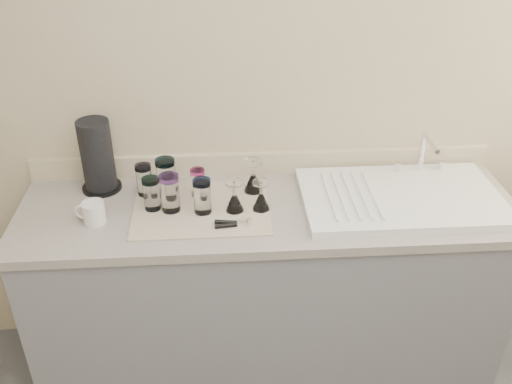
{
  "coord_description": "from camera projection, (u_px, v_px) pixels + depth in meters",
  "views": [
    {
      "loc": [
        -0.19,
        -0.77,
        2.16
      ],
      "look_at": [
        -0.06,
        1.15,
        1.0
      ],
      "focal_mm": 40.0,
      "sensor_mm": 36.0,
      "label": 1
    }
  ],
  "objects": [
    {
      "name": "room_envelope",
      "position": [
        334.0,
        258.0,
        0.98
      ],
      "size": [
        3.54,
        3.5,
        2.52
      ],
      "color": "#525257",
      "rests_on": "ground"
    },
    {
      "name": "dish_towel",
      "position": [
        201.0,
        209.0,
        2.32
      ],
      "size": [
        0.55,
        0.42,
        0.01
      ],
      "primitive_type": "cube",
      "color": "beige",
      "rests_on": "counter_unit"
    },
    {
      "name": "tumbler_lavender",
      "position": [
        202.0,
        196.0,
        2.26
      ],
      "size": [
        0.07,
        0.07,
        0.15
      ],
      "color": "white",
      "rests_on": "dish_towel"
    },
    {
      "name": "tumbler_blue",
      "position": [
        170.0,
        193.0,
        2.27
      ],
      "size": [
        0.08,
        0.08,
        0.16
      ],
      "color": "white",
      "rests_on": "dish_towel"
    },
    {
      "name": "goblet_front_right",
      "position": [
        261.0,
        200.0,
        2.29
      ],
      "size": [
        0.07,
        0.07,
        0.13
      ],
      "color": "white",
      "rests_on": "dish_towel"
    },
    {
      "name": "goblet_back_right",
      "position": [
        253.0,
        181.0,
        2.41
      ],
      "size": [
        0.08,
        0.08,
        0.14
      ],
      "color": "white",
      "rests_on": "dish_towel"
    },
    {
      "name": "goblet_front_left",
      "position": [
        235.0,
        201.0,
        2.28
      ],
      "size": [
        0.07,
        0.07,
        0.13
      ],
      "color": "white",
      "rests_on": "dish_towel"
    },
    {
      "name": "sink_unit",
      "position": [
        401.0,
        197.0,
        2.37
      ],
      "size": [
        0.82,
        0.5,
        0.22
      ],
      "color": "white",
      "rests_on": "counter_unit"
    },
    {
      "name": "counter_unit",
      "position": [
        268.0,
        290.0,
        2.58
      ],
      "size": [
        2.06,
        0.62,
        0.9
      ],
      "color": "slate",
      "rests_on": "ground"
    },
    {
      "name": "can_opener",
      "position": [
        233.0,
        224.0,
        2.21
      ],
      "size": [
        0.14,
        0.05,
        0.02
      ],
      "color": "silver",
      "rests_on": "dish_towel"
    },
    {
      "name": "paper_towel_roll",
      "position": [
        97.0,
        157.0,
        2.39
      ],
      "size": [
        0.17,
        0.17,
        0.32
      ],
      "color": "black",
      "rests_on": "counter_unit"
    },
    {
      "name": "white_mug",
      "position": [
        93.0,
        213.0,
        2.22
      ],
      "size": [
        0.13,
        0.1,
        0.09
      ],
      "color": "silver",
      "rests_on": "counter_unit"
    },
    {
      "name": "tumbler_teal",
      "position": [
        144.0,
        180.0,
        2.38
      ],
      "size": [
        0.07,
        0.07,
        0.14
      ],
      "color": "white",
      "rests_on": "dish_towel"
    },
    {
      "name": "tumbler_magenta",
      "position": [
        152.0,
        193.0,
        2.28
      ],
      "size": [
        0.07,
        0.07,
        0.14
      ],
      "color": "white",
      "rests_on": "dish_towel"
    },
    {
      "name": "tumbler_cyan",
      "position": [
        166.0,
        177.0,
        2.37
      ],
      "size": [
        0.08,
        0.08,
        0.16
      ],
      "color": "white",
      "rests_on": "dish_towel"
    },
    {
      "name": "tumbler_purple",
      "position": [
        198.0,
        182.0,
        2.37
      ],
      "size": [
        0.06,
        0.06,
        0.12
      ],
      "color": "white",
      "rests_on": "dish_towel"
    }
  ]
}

